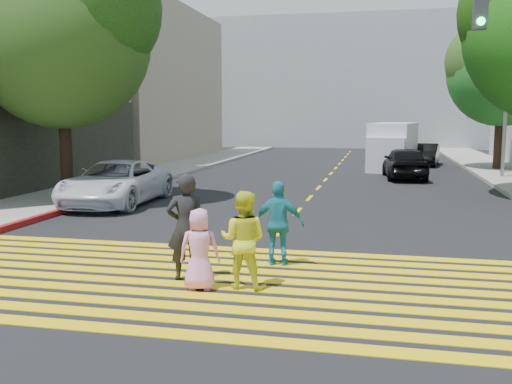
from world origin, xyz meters
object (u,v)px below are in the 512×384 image
(pedestrian_child, at_px, (200,249))
(dark_car_parked, at_px, (426,155))
(tree_left, at_px, (63,29))
(pedestrian_woman, at_px, (243,240))
(dark_car_near, at_px, (405,163))
(silver_car, at_px, (391,151))
(white_van, at_px, (392,148))
(tree_right_far, at_px, (504,66))
(white_sedan, at_px, (116,183))
(pedestrian_man, at_px, (186,227))
(pedestrian_extra, at_px, (279,224))

(pedestrian_child, distance_m, dark_car_parked, 26.73)
(tree_left, distance_m, pedestrian_woman, 12.56)
(dark_car_near, relative_size, silver_car, 0.89)
(white_van, bearing_deg, dark_car_parked, 67.29)
(dark_car_parked, bearing_deg, tree_left, -117.73)
(tree_right_far, distance_m, white_sedan, 21.45)
(tree_right_far, relative_size, pedestrian_man, 4.22)
(tree_left, bearing_deg, pedestrian_woman, -45.59)
(pedestrian_man, xyz_separation_m, pedestrian_woman, (1.12, -0.29, -0.12))
(dark_car_parked, bearing_deg, silver_car, 144.60)
(tree_right_far, xyz_separation_m, pedestrian_man, (-9.49, -22.74, -4.52))
(dark_car_near, height_order, dark_car_parked, dark_car_near)
(dark_car_parked, relative_size, white_van, 0.70)
(tree_left, height_order, white_sedan, tree_left)
(dark_car_parked, distance_m, white_van, 3.74)
(dark_car_parked, bearing_deg, dark_car_near, -92.43)
(tree_right_far, distance_m, dark_car_parked, 6.63)
(pedestrian_man, height_order, dark_car_parked, pedestrian_man)
(silver_car, bearing_deg, dark_car_parked, 132.43)
(pedestrian_child, distance_m, white_sedan, 10.09)
(white_sedan, height_order, silver_car, silver_car)
(white_van, bearing_deg, tree_right_far, 12.40)
(tree_left, height_order, pedestrian_child, tree_left)
(tree_right_far, height_order, white_van, tree_right_far)
(tree_right_far, bearing_deg, tree_left, -138.08)
(pedestrian_man, distance_m, dark_car_near, 18.46)
(tree_right_far, height_order, silver_car, tree_right_far)
(tree_right_far, relative_size, pedestrian_extra, 4.84)
(white_van, bearing_deg, dark_car_near, -74.09)
(pedestrian_man, relative_size, pedestrian_woman, 1.14)
(pedestrian_man, relative_size, dark_car_parked, 0.49)
(tree_right_far, height_order, pedestrian_man, tree_right_far)
(pedestrian_woman, relative_size, dark_car_near, 0.38)
(pedestrian_woman, xyz_separation_m, pedestrian_child, (-0.70, -0.25, -0.14))
(tree_right_far, relative_size, pedestrian_child, 5.79)
(pedestrian_extra, bearing_deg, white_sedan, -47.33)
(white_sedan, bearing_deg, dark_car_near, 44.27)
(dark_car_near, bearing_deg, pedestrian_woman, 74.83)
(tree_left, bearing_deg, pedestrian_child, -49.02)
(white_sedan, distance_m, white_van, 17.29)
(pedestrian_man, height_order, dark_car_near, pedestrian_man)
(pedestrian_woman, xyz_separation_m, white_sedan, (-6.31, 8.13, -0.11))
(pedestrian_man, relative_size, pedestrian_child, 1.37)
(pedestrian_extra, bearing_deg, white_van, -99.65)
(tree_right_far, distance_m, pedestrian_woman, 24.93)
(tree_left, relative_size, white_van, 1.52)
(tree_left, height_order, white_van, tree_left)
(tree_right_far, xyz_separation_m, dark_car_near, (-5.00, -4.83, -4.72))
(pedestrian_child, height_order, white_van, white_van)
(tree_left, height_order, dark_car_parked, tree_left)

